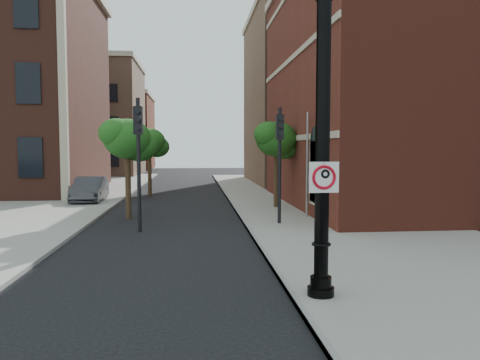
{
  "coord_description": "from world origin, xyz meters",
  "views": [
    {
      "loc": [
        0.11,
        -9.49,
        3.05
      ],
      "look_at": [
        1.23,
        2.0,
        2.24
      ],
      "focal_mm": 35.0,
      "sensor_mm": 36.0,
      "label": 1
    }
  ],
  "objects": [
    {
      "name": "ground",
      "position": [
        0.0,
        0.0,
        0.0
      ],
      "size": [
        120.0,
        120.0,
        0.0
      ],
      "primitive_type": "plane",
      "color": "black",
      "rests_on": "ground"
    },
    {
      "name": "sidewalk_right",
      "position": [
        6.0,
        10.0,
        0.06
      ],
      "size": [
        8.0,
        60.0,
        0.12
      ],
      "primitive_type": "cube",
      "color": "gray",
      "rests_on": "ground"
    },
    {
      "name": "sidewalk_left",
      "position": [
        -9.0,
        18.0,
        0.06
      ],
      "size": [
        10.0,
        50.0,
        0.12
      ],
      "primitive_type": "cube",
      "color": "gray",
      "rests_on": "ground"
    },
    {
      "name": "curb_edge",
      "position": [
        2.05,
        10.0,
        0.07
      ],
      "size": [
        0.1,
        60.0,
        0.14
      ],
      "primitive_type": "cube",
      "color": "gray",
      "rests_on": "ground"
    },
    {
      "name": "bg_building_tan_a",
      "position": [
        -12.0,
        44.0,
        6.0
      ],
      "size": [
        12.0,
        12.0,
        12.0
      ],
      "primitive_type": "cube",
      "color": "#946950",
      "rests_on": "ground"
    },
    {
      "name": "bg_building_red",
      "position": [
        -12.0,
        58.0,
        5.0
      ],
      "size": [
        12.0,
        12.0,
        10.0
      ],
      "primitive_type": "cube",
      "color": "maroon",
      "rests_on": "ground"
    },
    {
      "name": "bg_building_tan_b",
      "position": [
        16.0,
        30.0,
        7.0
      ],
      "size": [
        22.0,
        14.0,
        14.0
      ],
      "primitive_type": "cube",
      "color": "#946950",
      "rests_on": "ground"
    },
    {
      "name": "lamppost",
      "position": [
        2.58,
        -0.61,
        2.92
      ],
      "size": [
        0.54,
        0.54,
        6.33
      ],
      "color": "black",
      "rests_on": "ground"
    },
    {
      "name": "no_parking_sign",
      "position": [
        2.57,
        -0.78,
        2.48
      ],
      "size": [
        0.59,
        0.09,
        0.59
      ],
      "rotation": [
        0.0,
        0.0,
        0.06
      ],
      "color": "white",
      "rests_on": "ground"
    },
    {
      "name": "parked_car",
      "position": [
        -5.69,
        16.97,
        0.71
      ],
      "size": [
        1.7,
        4.39,
        1.42
      ],
      "primitive_type": "imported",
      "rotation": [
        0.0,
        0.0,
        0.04
      ],
      "color": "#333338",
      "rests_on": "ground"
    },
    {
      "name": "traffic_signal_left",
      "position": [
        -1.89,
        7.5,
        3.24
      ],
      "size": [
        0.32,
        0.4,
        4.8
      ],
      "rotation": [
        0.0,
        0.0,
        -0.08
      ],
      "color": "black",
      "rests_on": "ground"
    },
    {
      "name": "traffic_signal_right",
      "position": [
        3.36,
        8.2,
        3.09
      ],
      "size": [
        0.3,
        0.38,
        4.58
      ],
      "rotation": [
        0.0,
        0.0,
        -0.06
      ],
      "color": "black",
      "rests_on": "ground"
    },
    {
      "name": "utility_pole",
      "position": [
        4.8,
        9.69,
        2.26
      ],
      "size": [
        0.09,
        0.09,
        4.52
      ],
      "primitive_type": "cylinder",
      "color": "#999999",
      "rests_on": "ground"
    },
    {
      "name": "street_tree_a",
      "position": [
        -2.69,
        10.73,
        3.35
      ],
      "size": [
        2.37,
        2.14,
        4.26
      ],
      "color": "#312013",
      "rests_on": "ground"
    },
    {
      "name": "street_tree_b",
      "position": [
        -2.67,
        20.05,
        3.34
      ],
      "size": [
        2.35,
        2.13,
        4.24
      ],
      "color": "#312013",
      "rests_on": "ground"
    },
    {
      "name": "street_tree_c",
      "position": [
        4.12,
        13.2,
        3.39
      ],
      "size": [
        2.39,
        2.16,
        4.3
      ],
      "color": "#312013",
      "rests_on": "ground"
    }
  ]
}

